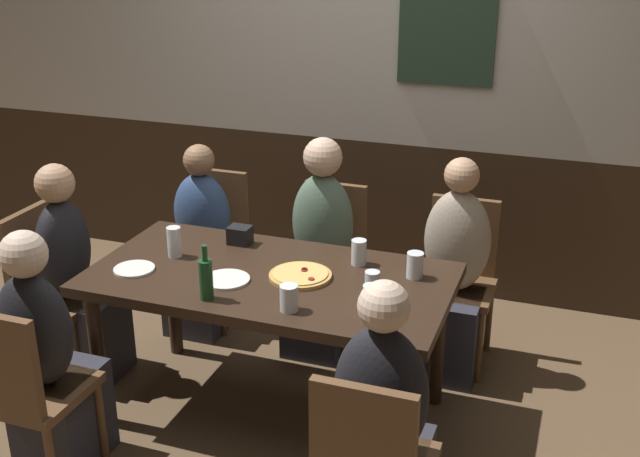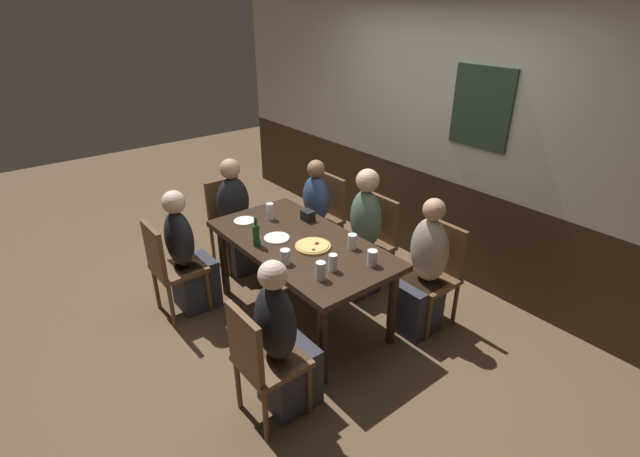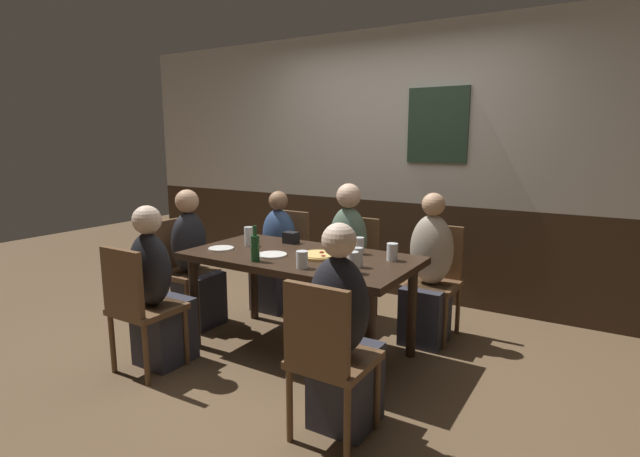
{
  "view_description": "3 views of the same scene",
  "coord_description": "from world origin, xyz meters",
  "px_view_note": "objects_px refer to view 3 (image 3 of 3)",
  "views": [
    {
      "loc": [
        1.31,
        -3.0,
        2.27
      ],
      "look_at": [
        0.19,
        0.14,
        0.94
      ],
      "focal_mm": 44.25,
      "sensor_mm": 36.0,
      "label": 1
    },
    {
      "loc": [
        2.71,
        -1.95,
        2.51
      ],
      "look_at": [
        0.13,
        0.1,
        0.88
      ],
      "focal_mm": 26.09,
      "sensor_mm": 36.0,
      "label": 2
    },
    {
      "loc": [
        1.9,
        -2.82,
        1.57
      ],
      "look_at": [
        0.15,
        0.03,
        0.94
      ],
      "focal_mm": 27.18,
      "sensor_mm": 36.0,
      "label": 3
    }
  ],
  "objects_px": {
    "person_mid_far": "(345,265)",
    "beer_glass_half": "(249,237)",
    "person_right_near": "(343,344)",
    "pint_glass_pale": "(353,264)",
    "dining_table": "(300,266)",
    "chair_right_near": "(327,353)",
    "condiment_caddy": "(291,238)",
    "chair_right_far": "(435,274)",
    "person_left_far": "(276,260)",
    "plate_white_small": "(221,248)",
    "tumbler_water": "(392,253)",
    "beer_bottle_green": "(255,247)",
    "person_head_west": "(194,268)",
    "pint_glass_stout": "(302,261)",
    "chair_left_near": "(138,303)",
    "chair_mid_far": "(354,262)",
    "beer_glass_tall": "(358,259)",
    "chair_head_west": "(181,264)",
    "chair_left_far": "(286,252)",
    "pint_glass_amber": "(359,247)",
    "plate_white_large": "(272,255)",
    "person_left_near": "(158,299)",
    "person_right_far": "(428,280)"
  },
  "relations": [
    {
      "from": "person_right_near",
      "to": "person_left_far",
      "type": "height_order",
      "value": "person_right_near"
    },
    {
      "from": "tumbler_water",
      "to": "plate_white_small",
      "type": "bearing_deg",
      "value": -163.83
    },
    {
      "from": "pint_glass_amber",
      "to": "beer_glass_half",
      "type": "height_order",
      "value": "beer_glass_half"
    },
    {
      "from": "pint_glass_amber",
      "to": "plate_white_large",
      "type": "height_order",
      "value": "pint_glass_amber"
    },
    {
      "from": "chair_head_west",
      "to": "person_head_west",
      "type": "distance_m",
      "value": 0.16
    },
    {
      "from": "plate_white_small",
      "to": "beer_glass_tall",
      "type": "bearing_deg",
      "value": 4.26
    },
    {
      "from": "plate_white_large",
      "to": "chair_mid_far",
      "type": "bearing_deg",
      "value": 80.79
    },
    {
      "from": "dining_table",
      "to": "plate_white_large",
      "type": "bearing_deg",
      "value": -141.21
    },
    {
      "from": "dining_table",
      "to": "condiment_caddy",
      "type": "xyz_separation_m",
      "value": [
        -0.28,
        0.29,
        0.13
      ]
    },
    {
      "from": "person_right_far",
      "to": "beer_bottle_green",
      "type": "xyz_separation_m",
      "value": [
        -0.89,
        -1.0,
        0.35
      ]
    },
    {
      "from": "beer_glass_half",
      "to": "beer_glass_tall",
      "type": "height_order",
      "value": "beer_glass_half"
    },
    {
      "from": "person_left_near",
      "to": "pint_glass_pale",
      "type": "distance_m",
      "value": 1.39
    },
    {
      "from": "chair_head_west",
      "to": "pint_glass_pale",
      "type": "xyz_separation_m",
      "value": [
        1.79,
        -0.23,
        0.3
      ]
    },
    {
      "from": "chair_left_near",
      "to": "person_left_far",
      "type": "xyz_separation_m",
      "value": [
        -0.0,
        1.53,
        -0.04
      ]
    },
    {
      "from": "chair_right_far",
      "to": "plate_white_small",
      "type": "bearing_deg",
      "value": -142.87
    },
    {
      "from": "pint_glass_amber",
      "to": "beer_bottle_green",
      "type": "relative_size",
      "value": 0.49
    },
    {
      "from": "beer_bottle_green",
      "to": "beer_glass_half",
      "type": "bearing_deg",
      "value": 134.89
    },
    {
      "from": "person_right_far",
      "to": "person_left_near",
      "type": "distance_m",
      "value": 2.0
    },
    {
      "from": "chair_left_far",
      "to": "beer_bottle_green",
      "type": "distance_m",
      "value": 1.34
    },
    {
      "from": "pint_glass_pale",
      "to": "pint_glass_stout",
      "type": "distance_m",
      "value": 0.34
    },
    {
      "from": "dining_table",
      "to": "tumbler_water",
      "type": "bearing_deg",
      "value": 16.95
    },
    {
      "from": "chair_right_near",
      "to": "pint_glass_stout",
      "type": "relative_size",
      "value": 7.79
    },
    {
      "from": "person_right_near",
      "to": "pint_glass_stout",
      "type": "height_order",
      "value": "person_right_near"
    },
    {
      "from": "chair_right_far",
      "to": "person_left_far",
      "type": "height_order",
      "value": "person_left_far"
    },
    {
      "from": "chair_right_far",
      "to": "person_left_far",
      "type": "bearing_deg",
      "value": -173.55
    },
    {
      "from": "condiment_caddy",
      "to": "chair_right_near",
      "type": "bearing_deg",
      "value": -48.29
    },
    {
      "from": "dining_table",
      "to": "person_right_near",
      "type": "distance_m",
      "value": 1.01
    },
    {
      "from": "person_right_near",
      "to": "pint_glass_pale",
      "type": "xyz_separation_m",
      "value": [
        -0.18,
        0.46,
        0.32
      ]
    },
    {
      "from": "chair_right_near",
      "to": "condiment_caddy",
      "type": "xyz_separation_m",
      "value": [
        -1.01,
        1.13,
        0.29
      ]
    },
    {
      "from": "chair_right_far",
      "to": "tumbler_water",
      "type": "distance_m",
      "value": 0.72
    },
    {
      "from": "chair_right_far",
      "to": "chair_head_west",
      "type": "height_order",
      "value": "same"
    },
    {
      "from": "pint_glass_amber",
      "to": "condiment_caddy",
      "type": "distance_m",
      "value": 0.63
    },
    {
      "from": "pint_glass_stout",
      "to": "chair_head_west",
      "type": "bearing_deg",
      "value": 168.53
    },
    {
      "from": "pint_glass_pale",
      "to": "chair_right_far",
      "type": "bearing_deg",
      "value": 80.29
    },
    {
      "from": "dining_table",
      "to": "beer_bottle_green",
      "type": "xyz_separation_m",
      "value": [
        -0.16,
        -0.31,
        0.18
      ]
    },
    {
      "from": "chair_mid_far",
      "to": "beer_glass_tall",
      "type": "xyz_separation_m",
      "value": [
        0.51,
        -0.93,
        0.3
      ]
    },
    {
      "from": "chair_right_near",
      "to": "person_left_near",
      "type": "distance_m",
      "value": 1.47
    },
    {
      "from": "chair_left_far",
      "to": "tumbler_water",
      "type": "relative_size",
      "value": 7.31
    },
    {
      "from": "dining_table",
      "to": "pint_glass_stout",
      "type": "xyz_separation_m",
      "value": [
        0.21,
        -0.3,
        0.13
      ]
    },
    {
      "from": "pint_glass_pale",
      "to": "pint_glass_amber",
      "type": "height_order",
      "value": "pint_glass_pale"
    },
    {
      "from": "chair_head_west",
      "to": "beer_bottle_green",
      "type": "distance_m",
      "value": 1.18
    },
    {
      "from": "plate_white_large",
      "to": "person_right_far",
      "type": "bearing_deg",
      "value": 42.43
    },
    {
      "from": "chair_mid_far",
      "to": "person_left_far",
      "type": "xyz_separation_m",
      "value": [
        -0.73,
        -0.16,
        -0.04
      ]
    },
    {
      "from": "chair_left_near",
      "to": "plate_white_small",
      "type": "relative_size",
      "value": 4.65
    },
    {
      "from": "chair_head_west",
      "to": "pint_glass_amber",
      "type": "distance_m",
      "value": 1.64
    },
    {
      "from": "person_mid_far",
      "to": "beer_glass_half",
      "type": "distance_m",
      "value": 0.87
    },
    {
      "from": "chair_left_near",
      "to": "tumbler_water",
      "type": "distance_m",
      "value": 1.74
    },
    {
      "from": "beer_glass_half",
      "to": "plate_white_large",
      "type": "distance_m",
      "value": 0.4
    },
    {
      "from": "person_right_near",
      "to": "person_head_west",
      "type": "relative_size",
      "value": 1.0
    },
    {
      "from": "chair_left_far",
      "to": "chair_left_near",
      "type": "height_order",
      "value": "same"
    }
  ]
}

